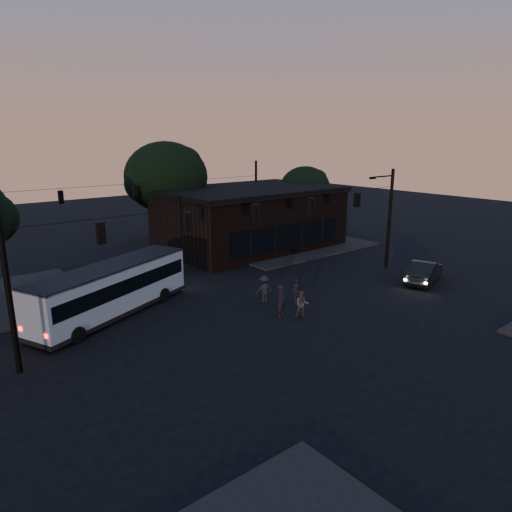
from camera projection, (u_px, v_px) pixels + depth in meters
ground at (303, 325)px, 24.39m from camera, size 120.00×120.00×0.00m
sidewalk_far_right at (288, 245)px, 42.21m from camera, size 14.00×10.00×0.15m
building at (250, 218)px, 41.20m from camera, size 15.40×10.41×5.40m
tree_behind at (166, 177)px, 41.80m from camera, size 7.60×7.60×9.43m
tree_right at (305, 188)px, 47.73m from camera, size 5.20×5.20×6.86m
signal_rig_near at (256, 232)px, 26.27m from camera, size 26.24×0.30×7.50m
signal_rig_far at (136, 205)px, 38.35m from camera, size 26.24×0.30×7.50m
bus at (112, 287)px, 25.40m from camera, size 10.35×6.26×2.89m
car at (424, 271)px, 31.48m from camera, size 4.86×2.95×1.51m
pedestrian_a at (281, 301)px, 25.33m from camera, size 0.79×0.67×1.84m
pedestrian_b at (302, 304)px, 25.20m from camera, size 0.96×0.93×1.55m
pedestrian_c at (296, 291)px, 27.44m from camera, size 0.96×0.63×1.52m
pedestrian_d at (264, 289)px, 27.52m from camera, size 1.20×0.87×1.68m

